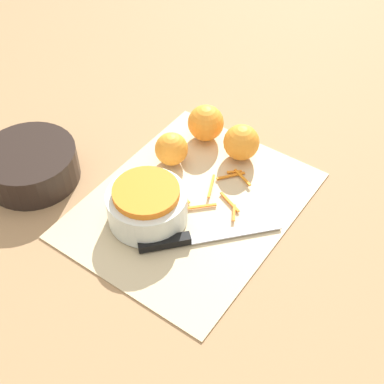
% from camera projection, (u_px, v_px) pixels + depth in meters
% --- Properties ---
extents(ground_plane, '(4.00, 4.00, 0.00)m').
position_uv_depth(ground_plane, '(192.00, 205.00, 1.03)').
color(ground_plane, '#9E754C').
extents(cutting_board, '(0.46, 0.36, 0.01)m').
position_uv_depth(cutting_board, '(192.00, 204.00, 1.03)').
color(cutting_board, '#CCB284').
rests_on(cutting_board, ground_plane).
extents(bowl_speckled, '(0.15, 0.15, 0.08)m').
position_uv_depth(bowl_speckled, '(147.00, 204.00, 0.97)').
color(bowl_speckled, silver).
rests_on(bowl_speckled, cutting_board).
extents(bowl_dark, '(0.19, 0.19, 0.07)m').
position_uv_depth(bowl_dark, '(31.00, 165.00, 1.05)').
color(bowl_dark, black).
rests_on(bowl_dark, ground_plane).
extents(knife, '(0.21, 0.19, 0.02)m').
position_uv_depth(knife, '(184.00, 239.00, 0.95)').
color(knife, black).
rests_on(knife, cutting_board).
extents(orange_left, '(0.07, 0.07, 0.07)m').
position_uv_depth(orange_left, '(171.00, 149.00, 1.08)').
color(orange_left, orange).
rests_on(orange_left, cutting_board).
extents(orange_right, '(0.07, 0.07, 0.07)m').
position_uv_depth(orange_right, '(241.00, 142.00, 1.09)').
color(orange_right, orange).
rests_on(orange_right, cutting_board).
extents(orange_back, '(0.08, 0.08, 0.08)m').
position_uv_depth(orange_back, '(206.00, 123.00, 1.13)').
color(orange_back, orange).
rests_on(orange_back, cutting_board).
extents(peel_pile, '(0.15, 0.14, 0.01)m').
position_uv_depth(peel_pile, '(221.00, 191.00, 1.04)').
color(peel_pile, orange).
rests_on(peel_pile, cutting_board).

